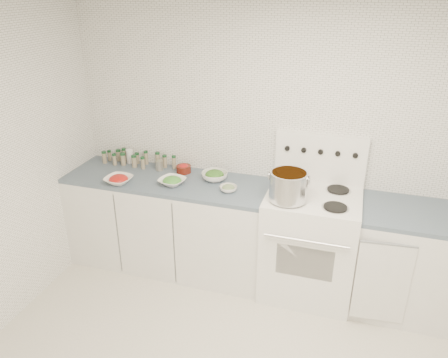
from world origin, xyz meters
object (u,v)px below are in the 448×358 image
stove (310,241)px  bowl_snowpea (172,181)px  bowl_tomato (119,179)px  stock_pot (288,185)px

stove → bowl_snowpea: bearing=-175.9°
stove → bowl_tomato: (-1.68, -0.20, 0.44)m
stove → bowl_snowpea: stove is taller
stock_pot → bowl_snowpea: stock_pot is taller
bowl_tomato → stock_pot: bearing=1.6°
stock_pot → bowl_tomato: stock_pot is taller
stock_pot → bowl_snowpea: size_ratio=1.22×
stove → bowl_tomato: size_ratio=5.40×
bowl_tomato → bowl_snowpea: bowl_tomato is taller
bowl_tomato → bowl_snowpea: bearing=13.7°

